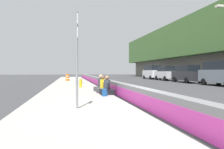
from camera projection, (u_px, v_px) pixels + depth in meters
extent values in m
plane|color=#353538|center=(143.00, 108.00, 8.11)|extent=(160.00, 160.00, 0.00)
cube|color=gray|center=(77.00, 109.00, 7.55)|extent=(80.00, 4.40, 0.14)
cube|color=slate|center=(143.00, 98.00, 8.10)|extent=(76.00, 0.44, 0.85)
cube|color=#B2338C|center=(137.00, 99.00, 8.06)|extent=(74.48, 0.01, 0.54)
cylinder|color=gray|center=(77.00, 60.00, 7.34)|extent=(0.09, 0.09, 3.60)
cube|color=white|center=(77.00, 20.00, 7.31)|extent=(0.44, 0.02, 0.36)
cube|color=#1956AD|center=(78.00, 20.00, 7.32)|extent=(0.30, 0.01, 0.10)
cube|color=white|center=(77.00, 33.00, 7.32)|extent=(0.44, 0.02, 0.36)
cube|color=black|center=(78.00, 33.00, 7.33)|extent=(0.30, 0.01, 0.10)
cylinder|color=gold|center=(81.00, 83.00, 16.81)|extent=(0.24, 0.24, 0.72)
cone|color=gray|center=(81.00, 78.00, 16.80)|extent=(0.26, 0.26, 0.16)
cylinder|color=gray|center=(83.00, 83.00, 16.84)|extent=(0.10, 0.12, 0.10)
cylinder|color=gray|center=(79.00, 83.00, 16.77)|extent=(0.10, 0.12, 0.10)
cube|color=black|center=(107.00, 92.00, 11.74)|extent=(0.69, 0.81, 0.30)
cylinder|color=#333842|center=(107.00, 85.00, 11.74)|extent=(0.39, 0.39, 0.57)
sphere|color=#8E6647|center=(107.00, 78.00, 11.73)|extent=(0.25, 0.25, 0.25)
cylinder|color=#333842|center=(106.00, 85.00, 11.95)|extent=(0.29, 0.14, 0.50)
cylinder|color=#333842|center=(108.00, 86.00, 11.53)|extent=(0.29, 0.14, 0.50)
cube|color=#424247|center=(103.00, 90.00, 12.68)|extent=(0.68, 0.80, 0.30)
cylinder|color=gold|center=(103.00, 84.00, 12.67)|extent=(0.38, 0.38, 0.56)
sphere|color=brown|center=(103.00, 77.00, 12.66)|extent=(0.25, 0.25, 0.25)
cylinder|color=gold|center=(102.00, 84.00, 12.88)|extent=(0.29, 0.13, 0.49)
cylinder|color=gold|center=(104.00, 85.00, 12.47)|extent=(0.29, 0.13, 0.49)
cube|color=#424247|center=(101.00, 89.00, 13.66)|extent=(0.87, 0.96, 0.31)
cylinder|color=#333842|center=(101.00, 82.00, 13.65)|extent=(0.40, 0.40, 0.59)
sphere|color=tan|center=(101.00, 76.00, 13.64)|extent=(0.26, 0.26, 0.26)
cylinder|color=#333842|center=(100.00, 83.00, 13.85)|extent=(0.32, 0.20, 0.52)
cylinder|color=#333842|center=(102.00, 83.00, 13.45)|extent=(0.32, 0.20, 0.52)
cube|color=navy|center=(104.00, 93.00, 10.97)|extent=(0.32, 0.22, 0.40)
cube|color=navy|center=(107.00, 94.00, 11.00)|extent=(0.22, 0.06, 0.20)
cylinder|color=orange|center=(67.00, 77.00, 28.03)|extent=(0.52, 0.52, 0.95)
cylinder|color=white|center=(67.00, 76.00, 28.03)|extent=(0.54, 0.54, 0.10)
cylinder|color=white|center=(67.00, 78.00, 28.03)|extent=(0.54, 0.54, 0.10)
cube|color=silver|center=(219.00, 6.00, 18.76)|extent=(0.44, 0.64, 0.20)
cube|color=slate|center=(223.00, 76.00, 19.94)|extent=(5.12, 2.01, 1.30)
cube|color=black|center=(224.00, 65.00, 19.82)|extent=(4.12, 1.81, 0.90)
cylinder|color=black|center=(204.00, 82.00, 21.33)|extent=(0.72, 0.23, 0.72)
cylinder|color=black|center=(219.00, 82.00, 21.75)|extent=(0.72, 0.23, 0.72)
cube|color=#28282D|center=(187.00, 76.00, 26.04)|extent=(4.87, 2.10, 1.10)
cube|color=black|center=(187.00, 68.00, 25.93)|extent=(3.16, 1.84, 0.80)
cylinder|color=black|center=(175.00, 79.00, 27.40)|extent=(0.77, 0.25, 0.76)
cylinder|color=black|center=(187.00, 79.00, 27.72)|extent=(0.77, 0.25, 0.76)
cylinder|color=black|center=(187.00, 80.00, 24.38)|extent=(0.77, 0.25, 0.76)
cylinder|color=black|center=(200.00, 80.00, 24.70)|extent=(0.77, 0.25, 0.76)
cube|color=silver|center=(166.00, 75.00, 31.91)|extent=(4.82, 1.96, 1.10)
cube|color=black|center=(166.00, 69.00, 31.80)|extent=(3.11, 1.75, 0.80)
cylinder|color=black|center=(157.00, 78.00, 33.24)|extent=(0.76, 0.23, 0.76)
cylinder|color=black|center=(167.00, 78.00, 33.61)|extent=(0.76, 0.23, 0.76)
cylinder|color=black|center=(165.00, 78.00, 30.23)|extent=(0.76, 0.23, 0.76)
cylinder|color=black|center=(176.00, 78.00, 30.61)|extent=(0.76, 0.23, 0.76)
cube|color=silver|center=(152.00, 74.00, 37.31)|extent=(5.14, 2.06, 1.30)
cube|color=black|center=(152.00, 68.00, 37.19)|extent=(4.14, 1.85, 0.90)
cylinder|color=black|center=(144.00, 77.00, 38.75)|extent=(0.72, 0.23, 0.72)
cylinder|color=black|center=(153.00, 77.00, 39.10)|extent=(0.72, 0.23, 0.72)
cylinder|color=black|center=(150.00, 77.00, 35.54)|extent=(0.72, 0.23, 0.72)
cylinder|color=black|center=(160.00, 77.00, 35.90)|extent=(0.72, 0.23, 0.72)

